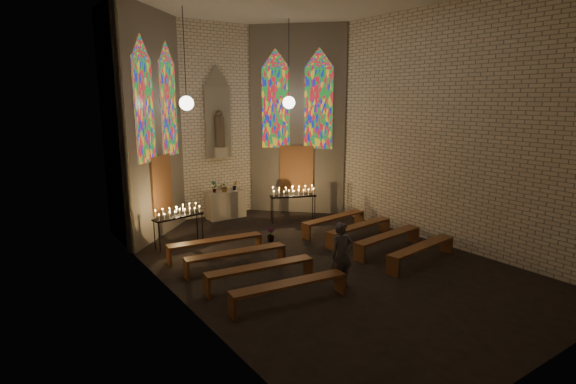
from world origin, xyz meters
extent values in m
plane|color=black|center=(0.00, 0.00, 0.00)|extent=(12.00, 12.00, 0.00)
cube|color=#F3E5CB|center=(0.00, 6.00, 3.50)|extent=(8.00, 0.02, 7.00)
cube|color=#F3E5CB|center=(0.00, -6.00, 3.50)|extent=(8.00, 0.02, 7.00)
cube|color=#F3E5CB|center=(-4.00, 0.00, 3.50)|extent=(0.02, 12.00, 7.00)
cube|color=#F3E5CB|center=(4.00, 0.00, 3.50)|extent=(0.02, 12.00, 7.00)
cube|color=#F3E5CB|center=(-2.75, 4.75, 3.50)|extent=(2.72, 2.72, 7.00)
cube|color=#F3E5CB|center=(2.75, 4.75, 3.50)|extent=(2.72, 2.72, 7.00)
cube|color=#4C3F8C|center=(-3.21, 4.06, 4.00)|extent=(0.78, 0.78, 3.00)
cube|color=#4C3F8C|center=(-2.06, 5.21, 4.00)|extent=(0.78, 0.78, 3.00)
cube|color=#4C3F8C|center=(2.06, 5.21, 4.00)|extent=(0.78, 0.78, 3.00)
cube|color=#4C3F8C|center=(3.21, 4.06, 4.00)|extent=(0.78, 0.78, 3.00)
cube|color=brown|center=(-2.63, 4.63, 1.70)|extent=(0.95, 0.95, 1.80)
cube|color=brown|center=(2.63, 4.63, 1.70)|extent=(0.95, 0.95, 1.80)
cube|color=gray|center=(0.00, 5.92, 3.50)|extent=(1.00, 0.12, 2.60)
cone|color=gray|center=(0.00, 5.92, 5.15)|extent=(1.00, 1.00, 0.80)
cube|color=#BCB099|center=(0.00, 5.78, 2.40)|extent=(0.45, 0.30, 0.40)
cylinder|color=brown|center=(0.00, 5.78, 3.15)|extent=(0.36, 0.36, 1.10)
sphere|color=brown|center=(0.00, 5.78, 3.80)|extent=(0.26, 0.26, 0.26)
sphere|color=white|center=(-1.90, 4.10, 4.20)|extent=(0.44, 0.44, 0.44)
cylinder|color=black|center=(-1.90, 4.10, 5.60)|extent=(0.02, 0.02, 2.80)
sphere|color=white|center=(1.90, 4.10, 4.20)|extent=(0.44, 0.44, 0.44)
cylinder|color=black|center=(1.90, 4.10, 5.60)|extent=(0.02, 0.02, 2.80)
cube|color=#BCB099|center=(0.00, 5.45, 0.50)|extent=(1.40, 0.60, 1.00)
imported|color=#4C723F|center=(-0.44, 5.48, 1.22)|extent=(0.26, 0.20, 0.44)
imported|color=#4C723F|center=(-0.07, 5.36, 1.19)|extent=(0.42, 0.40, 0.37)
imported|color=#4C723F|center=(0.40, 5.48, 1.17)|extent=(0.21, 0.18, 0.34)
imported|color=#4C723F|center=(-0.15, 2.13, 0.22)|extent=(0.25, 0.25, 0.44)
cube|color=black|center=(-2.62, 3.36, 0.90)|extent=(1.60, 0.64, 0.05)
cylinder|color=black|center=(-3.31, 3.09, 0.44)|extent=(0.03, 0.03, 0.88)
cylinder|color=black|center=(-1.87, 3.35, 0.44)|extent=(0.03, 0.03, 0.88)
cylinder|color=black|center=(-3.36, 3.38, 0.44)|extent=(0.03, 0.03, 0.88)
cylinder|color=black|center=(-1.92, 3.64, 0.44)|extent=(0.03, 0.03, 0.88)
cube|color=black|center=(1.74, 3.60, 0.94)|extent=(1.66, 0.97, 0.05)
cylinder|color=black|center=(0.97, 3.74, 0.46)|extent=(0.03, 0.03, 0.92)
cylinder|color=black|center=(2.39, 3.17, 0.46)|extent=(0.03, 0.03, 0.92)
cylinder|color=black|center=(1.08, 4.03, 0.46)|extent=(0.03, 0.03, 0.92)
cylinder|color=black|center=(2.51, 3.46, 0.46)|extent=(0.03, 0.03, 0.92)
cube|color=brown|center=(-2.16, 1.83, 0.48)|extent=(2.68, 0.70, 0.06)
cube|color=brown|center=(-3.44, 1.99, 0.24)|extent=(0.11, 0.38, 0.48)
cube|color=brown|center=(-0.87, 1.67, 0.24)|extent=(0.11, 0.38, 0.48)
cube|color=brown|center=(2.16, 1.83, 0.48)|extent=(2.68, 0.70, 0.06)
cube|color=brown|center=(0.87, 1.67, 0.24)|extent=(0.11, 0.38, 0.48)
cube|color=brown|center=(3.44, 1.99, 0.24)|extent=(0.11, 0.38, 0.48)
cube|color=brown|center=(-2.16, 0.63, 0.48)|extent=(2.68, 0.70, 0.06)
cube|color=brown|center=(-3.44, 0.79, 0.24)|extent=(0.11, 0.38, 0.48)
cube|color=brown|center=(-0.87, 0.47, 0.24)|extent=(0.11, 0.38, 0.48)
cube|color=brown|center=(2.16, 0.63, 0.48)|extent=(2.68, 0.70, 0.06)
cube|color=brown|center=(0.87, 0.47, 0.24)|extent=(0.11, 0.38, 0.48)
cube|color=brown|center=(3.44, 0.79, 0.24)|extent=(0.11, 0.38, 0.48)
cube|color=brown|center=(-2.16, -0.57, 0.48)|extent=(2.68, 0.70, 0.06)
cube|color=brown|center=(-3.44, -0.41, 0.24)|extent=(0.11, 0.38, 0.48)
cube|color=brown|center=(-0.87, -0.73, 0.24)|extent=(0.11, 0.38, 0.48)
cube|color=brown|center=(2.16, -0.57, 0.48)|extent=(2.68, 0.70, 0.06)
cube|color=brown|center=(0.87, -0.73, 0.24)|extent=(0.11, 0.38, 0.48)
cube|color=brown|center=(3.44, -0.41, 0.24)|extent=(0.11, 0.38, 0.48)
cube|color=brown|center=(-2.16, -1.77, 0.48)|extent=(2.68, 0.70, 0.06)
cube|color=brown|center=(-3.44, -1.61, 0.24)|extent=(0.11, 0.38, 0.48)
cube|color=brown|center=(-0.87, -1.93, 0.24)|extent=(0.11, 0.38, 0.48)
cube|color=brown|center=(2.16, -1.77, 0.48)|extent=(2.68, 0.70, 0.06)
cube|color=brown|center=(0.87, -1.93, 0.24)|extent=(0.11, 0.38, 0.48)
cube|color=brown|center=(3.44, -1.61, 0.24)|extent=(0.11, 0.38, 0.48)
imported|color=#47464F|center=(-0.62, -1.69, 0.78)|extent=(0.64, 0.49, 1.56)
camera|label=1|loc=(-7.27, -9.12, 4.35)|focal=28.00mm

